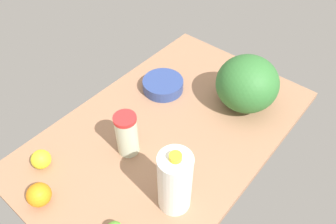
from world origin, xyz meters
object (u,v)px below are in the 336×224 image
Objects in this scene: watermelon at (247,84)px; lemon_far_back at (41,159)px; orange_by_jug at (39,195)px; tumbler_cup at (127,134)px; milk_jug at (175,182)px; mixing_bowl at (163,85)px.

lemon_far_back is at bearing -27.68° from watermelon.
tumbler_cup is at bearing 168.30° from orange_by_jug.
tumbler_cup reaches higher than orange_by_jug.
orange_by_jug is (28.50, -34.25, -8.21)cm from milk_jug.
watermelon is at bearing 152.32° from lemon_far_back.
orange_by_jug is at bearing -50.24° from milk_jug.
tumbler_cup is 2.25× the size of orange_by_jug.
watermelon is at bearing 114.61° from mixing_bowl.
mixing_bowl is (15.04, -32.84, -9.11)cm from watermelon.
watermelon is 0.99× the size of milk_jug.
orange_by_jug is at bearing -18.04° from watermelon.
milk_jug reaches higher than watermelon.
watermelon is 3.18× the size of orange_by_jug.
tumbler_cup is (-5.77, -27.15, -3.11)cm from milk_jug.
mixing_bowl is at bearing 173.81° from lemon_far_back.
milk_jug is 1.42× the size of mixing_bowl.
milk_jug is 1.43× the size of tumbler_cup.
milk_jug is 50.93cm from lemon_far_back.
mixing_bowl is 69.20cm from orange_by_jug.
tumbler_cup reaches higher than lemon_far_back.
mixing_bowl is 2.26× the size of orange_by_jug.
orange_by_jug is at bearing 4.55° from mixing_bowl.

